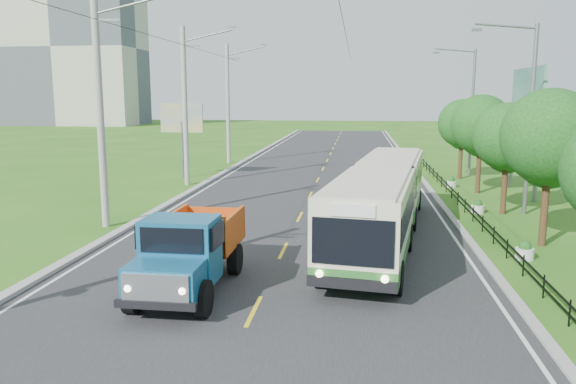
% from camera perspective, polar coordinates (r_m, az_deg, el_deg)
% --- Properties ---
extents(ground, '(240.00, 240.00, 0.00)m').
position_cam_1_polar(ground, '(15.36, -3.49, -12.03)').
color(ground, '#275D16').
rests_on(ground, ground).
extents(road, '(14.00, 120.00, 0.02)m').
position_cam_1_polar(road, '(34.59, 2.56, 0.25)').
color(road, '#28282B').
rests_on(road, ground).
extents(curb_left, '(0.40, 120.00, 0.15)m').
position_cam_1_polar(curb_left, '(35.86, -8.99, 0.59)').
color(curb_left, '#9E9E99').
rests_on(curb_left, ground).
extents(curb_right, '(0.30, 120.00, 0.10)m').
position_cam_1_polar(curb_right, '(34.77, 14.39, 0.07)').
color(curb_right, '#9E9E99').
rests_on(curb_right, ground).
extents(edge_line_left, '(0.12, 120.00, 0.00)m').
position_cam_1_polar(edge_line_left, '(35.72, -8.13, 0.49)').
color(edge_line_left, silver).
rests_on(edge_line_left, road).
extents(edge_line_right, '(0.12, 120.00, 0.00)m').
position_cam_1_polar(edge_line_right, '(34.72, 13.57, 0.04)').
color(edge_line_right, silver).
rests_on(edge_line_right, road).
extents(centre_dash, '(0.12, 2.20, 0.00)m').
position_cam_1_polar(centre_dash, '(15.35, -3.49, -11.95)').
color(centre_dash, yellow).
rests_on(centre_dash, road).
extents(railing_right, '(0.04, 40.00, 0.60)m').
position_cam_1_polar(railing_right, '(29.03, 17.54, -1.44)').
color(railing_right, black).
rests_on(railing_right, ground).
extents(pole_near, '(3.51, 0.32, 10.00)m').
position_cam_1_polar(pole_near, '(25.49, -18.49, 7.89)').
color(pole_near, gray).
rests_on(pole_near, ground).
extents(pole_mid, '(3.51, 0.32, 10.00)m').
position_cam_1_polar(pole_mid, '(36.69, -10.37, 8.63)').
color(pole_mid, gray).
rests_on(pole_mid, ground).
extents(pole_far, '(3.51, 0.32, 10.00)m').
position_cam_1_polar(pole_far, '(48.28, -6.09, 8.95)').
color(pole_far, gray).
rests_on(pole_far, ground).
extents(tree_third, '(3.60, 3.62, 6.00)m').
position_cam_1_polar(tree_third, '(23.36, 25.07, 4.63)').
color(tree_third, '#382314').
rests_on(tree_third, ground).
extents(tree_fourth, '(3.24, 3.31, 5.40)m').
position_cam_1_polar(tree_fourth, '(29.14, 21.42, 4.91)').
color(tree_fourth, '#382314').
rests_on(tree_fourth, ground).
extents(tree_fifth, '(3.48, 3.52, 5.80)m').
position_cam_1_polar(tree_fifth, '(34.96, 19.05, 6.18)').
color(tree_fifth, '#382314').
rests_on(tree_fifth, ground).
extents(tree_back, '(3.30, 3.36, 5.50)m').
position_cam_1_polar(tree_back, '(40.85, 17.31, 6.42)').
color(tree_back, '#382314').
rests_on(tree_back, ground).
extents(streetlight_mid, '(3.02, 0.20, 9.07)m').
position_cam_1_polar(streetlight_mid, '(29.15, 23.16, 7.40)').
color(streetlight_mid, slate).
rests_on(streetlight_mid, ground).
extents(streetlight_far, '(3.02, 0.20, 9.07)m').
position_cam_1_polar(streetlight_far, '(42.78, 18.01, 8.19)').
color(streetlight_far, slate).
rests_on(streetlight_far, ground).
extents(planter_near, '(0.64, 0.64, 0.67)m').
position_cam_1_polar(planter_near, '(21.57, 22.91, -5.57)').
color(planter_near, silver).
rests_on(planter_near, ground).
extents(planter_mid, '(0.64, 0.64, 0.67)m').
position_cam_1_polar(planter_mid, '(29.15, 18.70, -1.49)').
color(planter_mid, silver).
rests_on(planter_mid, ground).
extents(planter_far, '(0.64, 0.64, 0.67)m').
position_cam_1_polar(planter_far, '(36.90, 16.25, 0.90)').
color(planter_far, silver).
rests_on(planter_far, ground).
extents(billboard_left, '(3.00, 0.20, 5.20)m').
position_cam_1_polar(billboard_left, '(39.96, -10.74, 6.93)').
color(billboard_left, slate).
rests_on(billboard_left, ground).
extents(billboard_right, '(0.24, 6.00, 7.30)m').
position_cam_1_polar(billboard_right, '(35.36, 23.15, 8.39)').
color(billboard_right, slate).
rests_on(billboard_right, ground).
extents(apartment_near, '(28.00, 14.00, 30.00)m').
position_cam_1_polar(apartment_near, '(123.68, -21.35, 13.37)').
color(apartment_near, '#B7B2A3').
rests_on(apartment_near, ground).
extents(apartment_far, '(24.00, 14.00, 26.00)m').
position_cam_1_polar(apartment_far, '(157.63, -25.11, 11.47)').
color(apartment_far, '#B7B2A3').
rests_on(apartment_far, ground).
extents(bus, '(4.65, 15.49, 2.95)m').
position_cam_1_polar(bus, '(22.51, 9.58, -0.42)').
color(bus, '#2C6C2B').
rests_on(bus, ground).
extents(dump_truck, '(2.29, 5.66, 2.36)m').
position_cam_1_polar(dump_truck, '(16.76, -9.96, -5.48)').
color(dump_truck, '#15587F').
rests_on(dump_truck, ground).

